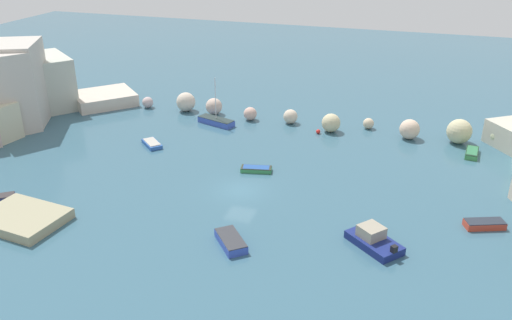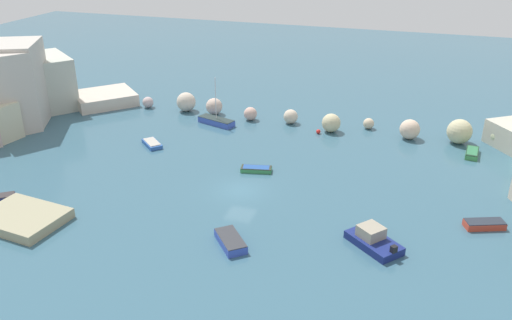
{
  "view_description": "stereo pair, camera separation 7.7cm",
  "coord_description": "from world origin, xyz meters",
  "views": [
    {
      "loc": [
        14.5,
        -40.04,
        22.38
      ],
      "look_at": [
        0.0,
        4.59,
        1.0
      ],
      "focal_mm": 37.45,
      "sensor_mm": 36.0,
      "label": 1
    },
    {
      "loc": [
        14.57,
        -40.01,
        22.38
      ],
      "look_at": [
        0.0,
        4.59,
        1.0
      ],
      "focal_mm": 37.45,
      "sensor_mm": 36.0,
      "label": 2
    }
  ],
  "objects": [
    {
      "name": "channel_buoy",
      "position": [
        3.79,
        15.76,
        0.25
      ],
      "size": [
        0.5,
        0.5,
        0.5
      ],
      "primitive_type": "sphere",
      "color": "red",
      "rests_on": "cove_water"
    },
    {
      "name": "rock_breakwater",
      "position": [
        5.09,
        17.86,
        1.1
      ],
      "size": [
        43.72,
        4.01,
        2.67
      ],
      "color": "#C5ACAB",
      "rests_on": "ground"
    },
    {
      "name": "stone_dock",
      "position": [
        -14.75,
        -10.68,
        0.41
      ],
      "size": [
        6.97,
        5.56,
        0.82
      ],
      "primitive_type": "cube",
      "rotation": [
        0.0,
        0.0,
        -0.11
      ],
      "color": "#9D9676",
      "rests_on": "ground"
    },
    {
      "name": "moored_boat_3",
      "position": [
        -8.34,
        14.98,
        0.4
      ],
      "size": [
        4.81,
        2.8,
        5.68
      ],
      "rotation": [
        0.0,
        0.0,
        5.97
      ],
      "color": "#3B56B8",
      "rests_on": "cove_water"
    },
    {
      "name": "moored_boat_6",
      "position": [
        20.5,
        0.01,
        0.3
      ],
      "size": [
        3.31,
        2.22,
        0.6
      ],
      "rotation": [
        0.0,
        0.0,
        3.52
      ],
      "color": "#C13F2B",
      "rests_on": "cove_water"
    },
    {
      "name": "cove_water",
      "position": [
        0.0,
        0.0,
        0.0
      ],
      "size": [
        160.0,
        160.0,
        0.0
      ],
      "primitive_type": "plane",
      "color": "#365E71",
      "rests_on": "ground"
    },
    {
      "name": "moored_boat_4",
      "position": [
        -12.46,
        6.76,
        0.24
      ],
      "size": [
        3.06,
        2.95,
        0.49
      ],
      "rotation": [
        0.0,
        0.0,
        5.55
      ],
      "color": "#2E5CAE",
      "rests_on": "cove_water"
    },
    {
      "name": "moored_boat_0",
      "position": [
        12.42,
        -5.32,
        0.53
      ],
      "size": [
        4.67,
        4.41,
        1.5
      ],
      "rotation": [
        0.0,
        0.0,
        2.45
      ],
      "color": "navy",
      "rests_on": "cove_water"
    },
    {
      "name": "moored_boat_7",
      "position": [
        2.28,
        -8.52,
        0.34
      ],
      "size": [
        3.3,
        3.52,
        0.68
      ],
      "rotation": [
        0.0,
        0.0,
        2.27
      ],
      "color": "#354FB9",
      "rests_on": "cove_water"
    },
    {
      "name": "moored_boat_5",
      "position": [
        0.16,
        4.18,
        0.25
      ],
      "size": [
        3.14,
        1.73,
        0.47
      ],
      "rotation": [
        0.0,
        0.0,
        0.21
      ],
      "color": "#34834A",
      "rests_on": "cove_water"
    },
    {
      "name": "moored_boat_2",
      "position": [
        20.14,
        14.69,
        0.29
      ],
      "size": [
        1.5,
        3.09,
        0.56
      ],
      "rotation": [
        0.0,
        0.0,
        1.47
      ],
      "color": "#3E8D4A",
      "rests_on": "cove_water"
    },
    {
      "name": "moored_boat_1",
      "position": [
        -19.19,
        -8.12,
        0.21
      ],
      "size": [
        2.45,
        2.21,
        0.42
      ],
      "rotation": [
        0.0,
        0.0,
        0.64
      ],
      "color": "navy",
      "rests_on": "cove_water"
    }
  ]
}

